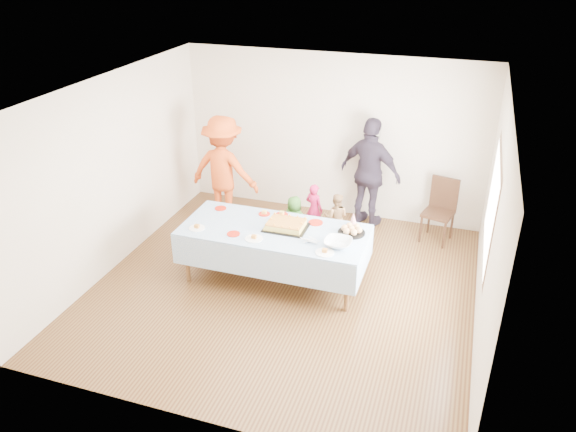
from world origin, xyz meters
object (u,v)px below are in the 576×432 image
Objects in this scene: birthday_cake at (286,225)px; adult_left at (224,170)px; dining_chair at (441,206)px; party_table at (274,233)px.

adult_left reaches higher than birthday_cake.
birthday_cake is at bearing 140.56° from adult_left.
dining_chair is at bearing 43.85° from birthday_cake.
party_table is at bearing -150.95° from birthday_cake.
adult_left is (-1.53, 1.38, 0.07)m from birthday_cake.
birthday_cake reaches higher than party_table.
party_table is at bearing 136.08° from adult_left.
party_table is 2.81m from dining_chair.
party_table is at bearing -122.91° from dining_chair.
dining_chair reaches higher than birthday_cake.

